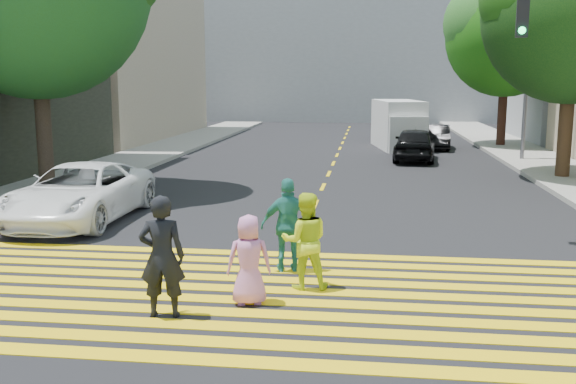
% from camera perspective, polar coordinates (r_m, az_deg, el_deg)
% --- Properties ---
extents(ground, '(120.00, 120.00, 0.00)m').
position_cam_1_polar(ground, '(9.26, -2.39, -11.79)').
color(ground, black).
extents(sidewalk_left, '(3.00, 40.00, 0.15)m').
position_cam_1_polar(sidewalk_left, '(32.24, -10.82, 3.79)').
color(sidewalk_left, gray).
rests_on(sidewalk_left, ground).
extents(sidewalk_right, '(3.00, 60.00, 0.15)m').
position_cam_1_polar(sidewalk_right, '(24.74, 23.70, 1.30)').
color(sidewalk_right, gray).
rests_on(sidewalk_right, ground).
extents(curb_red, '(0.20, 8.00, 0.16)m').
position_cam_1_polar(curb_red, '(17.05, -22.31, -2.14)').
color(curb_red, maroon).
rests_on(curb_red, ground).
extents(crosswalk, '(13.40, 5.30, 0.01)m').
position_cam_1_polar(crosswalk, '(10.44, -1.21, -9.20)').
color(crosswalk, yellow).
rests_on(crosswalk, ground).
extents(lane_line, '(0.12, 34.40, 0.01)m').
position_cam_1_polar(lane_line, '(31.20, 4.52, 3.60)').
color(lane_line, yellow).
rests_on(lane_line, ground).
extents(building_left_tan, '(12.00, 16.00, 10.00)m').
position_cam_1_polar(building_left_tan, '(40.47, -18.73, 11.64)').
color(building_left_tan, tan).
rests_on(building_left_tan, ground).
extents(backdrop_block, '(30.00, 8.00, 12.00)m').
position_cam_1_polar(backdrop_block, '(56.56, 5.89, 12.49)').
color(backdrop_block, gray).
rests_on(backdrop_block, ground).
extents(tree_right_far, '(6.73, 6.17, 8.75)m').
position_cam_1_polar(tree_right_far, '(34.76, 19.01, 13.50)').
color(tree_right_far, '#3F2117').
rests_on(tree_right_far, ground).
extents(pedestrian_man, '(0.72, 0.53, 1.81)m').
position_cam_1_polar(pedestrian_man, '(9.50, -11.14, -5.64)').
color(pedestrian_man, black).
rests_on(pedestrian_man, ground).
extents(pedestrian_woman, '(0.87, 0.73, 1.62)m').
position_cam_1_polar(pedestrian_woman, '(10.60, 1.54, -4.37)').
color(pedestrian_woman, '#CDEA1E').
rests_on(pedestrian_woman, ground).
extents(pedestrian_child, '(0.77, 0.59, 1.41)m').
position_cam_1_polar(pedestrian_child, '(9.91, -3.49, -6.04)').
color(pedestrian_child, '#D17BB7').
rests_on(pedestrian_child, ground).
extents(pedestrian_extra, '(1.06, 0.61, 1.71)m').
position_cam_1_polar(pedestrian_extra, '(11.52, 0.06, -2.97)').
color(pedestrian_extra, '#287D76').
rests_on(pedestrian_extra, ground).
extents(white_sedan, '(2.35, 5.06, 1.40)m').
position_cam_1_polar(white_sedan, '(16.49, -18.01, -0.07)').
color(white_sedan, white).
rests_on(white_sedan, ground).
extents(dark_car_near, '(2.13, 4.40, 1.45)m').
position_cam_1_polar(dark_car_near, '(28.05, 11.21, 4.21)').
color(dark_car_near, black).
rests_on(dark_car_near, ground).
extents(silver_car, '(2.60, 5.20, 1.45)m').
position_cam_1_polar(silver_car, '(38.10, 9.61, 5.72)').
color(silver_car, gray).
rests_on(silver_car, ground).
extents(dark_car_parked, '(1.53, 3.71, 1.20)m').
position_cam_1_polar(dark_car_parked, '(33.13, 13.05, 4.78)').
color(dark_car_parked, black).
rests_on(dark_car_parked, ground).
extents(white_van, '(2.67, 5.34, 2.41)m').
position_cam_1_polar(white_van, '(32.96, 9.83, 5.81)').
color(white_van, silver).
rests_on(white_van, ground).
extents(street_lamp, '(2.03, 0.22, 8.99)m').
position_cam_1_polar(street_lamp, '(28.70, 20.28, 12.79)').
color(street_lamp, slate).
rests_on(street_lamp, ground).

